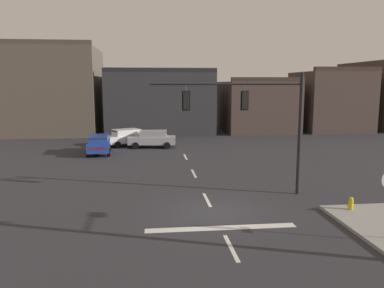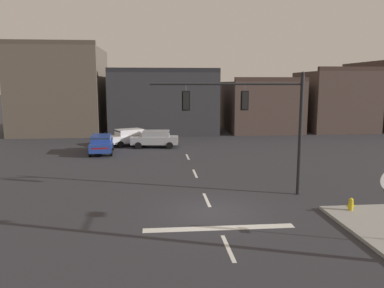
{
  "view_description": "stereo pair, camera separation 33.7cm",
  "coord_description": "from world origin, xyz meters",
  "px_view_note": "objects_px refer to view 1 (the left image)",
  "views": [
    {
      "loc": [
        -2.94,
        -17.25,
        6.01
      ],
      "look_at": [
        -0.66,
        3.14,
        2.79
      ],
      "focal_mm": 36.14,
      "sensor_mm": 36.0,
      "label": 1
    },
    {
      "loc": [
        -2.6,
        -17.29,
        6.01
      ],
      "look_at": [
        -0.66,
        3.14,
        2.79
      ],
      "focal_mm": 36.14,
      "sensor_mm": 36.0,
      "label": 2
    }
  ],
  "objects_px": {
    "car_lot_middle": "(152,139)",
    "fire_hydrant": "(351,206)",
    "car_lot_farside": "(128,137)",
    "signal_mast_near_side": "(257,113)",
    "car_lot_nearside": "(99,144)"
  },
  "relations": [
    {
      "from": "car_lot_middle",
      "to": "fire_hydrant",
      "type": "bearing_deg",
      "value": -65.35
    },
    {
      "from": "car_lot_middle",
      "to": "car_lot_farside",
      "type": "distance_m",
      "value": 2.82
    },
    {
      "from": "car_lot_middle",
      "to": "car_lot_farside",
      "type": "bearing_deg",
      "value": 148.38
    },
    {
      "from": "signal_mast_near_side",
      "to": "car_lot_middle",
      "type": "height_order",
      "value": "signal_mast_near_side"
    },
    {
      "from": "signal_mast_near_side",
      "to": "car_lot_nearside",
      "type": "relative_size",
      "value": 1.77
    },
    {
      "from": "signal_mast_near_side",
      "to": "car_lot_middle",
      "type": "bearing_deg",
      "value": 108.09
    },
    {
      "from": "signal_mast_near_side",
      "to": "fire_hydrant",
      "type": "distance_m",
      "value": 6.48
    },
    {
      "from": "car_lot_nearside",
      "to": "car_lot_middle",
      "type": "height_order",
      "value": "same"
    },
    {
      "from": "car_lot_nearside",
      "to": "fire_hydrant",
      "type": "bearing_deg",
      "value": -51.19
    },
    {
      "from": "signal_mast_near_side",
      "to": "car_lot_farside",
      "type": "relative_size",
      "value": 1.7
    },
    {
      "from": "signal_mast_near_side",
      "to": "fire_hydrant",
      "type": "relative_size",
      "value": 10.77
    },
    {
      "from": "car_lot_middle",
      "to": "fire_hydrant",
      "type": "xyz_separation_m",
      "value": [
        9.08,
        -19.79,
        -0.53
      ]
    },
    {
      "from": "signal_mast_near_side",
      "to": "car_lot_nearside",
      "type": "distance_m",
      "value": 17.37
    },
    {
      "from": "signal_mast_near_side",
      "to": "car_lot_nearside",
      "type": "height_order",
      "value": "signal_mast_near_side"
    },
    {
      "from": "car_lot_farside",
      "to": "fire_hydrant",
      "type": "relative_size",
      "value": 6.32
    }
  ]
}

